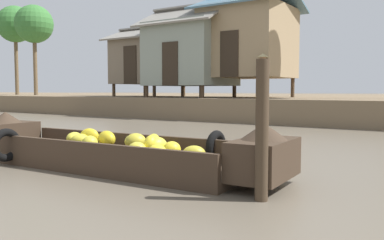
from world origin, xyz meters
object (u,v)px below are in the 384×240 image
object	(u,v)px
banana_boat	(110,150)
vendor_person	(263,73)
stilt_house_mid_left	(191,53)
stilt_house_left	(149,60)
stilt_house_mid_right	(248,41)
palm_tree_mid	(34,25)
palm_tree_far	(15,25)
mooring_post	(262,131)

from	to	relation	value
banana_boat	vendor_person	xyz separation A→B (m)	(-1.88, 9.71, 1.52)
banana_boat	stilt_house_mid_left	xyz separation A→B (m)	(-5.88, 10.95, 2.55)
banana_boat	vendor_person	world-z (taller)	vendor_person
stilt_house_mid_left	banana_boat	bearing A→B (deg)	-61.75
stilt_house_left	stilt_house_mid_left	bearing A→B (deg)	-14.88
stilt_house_mid_right	palm_tree_mid	size ratio (longest dim) A/B	0.80
stilt_house_left	vendor_person	xyz separation A→B (m)	(7.16, -2.08, -0.91)
stilt_house_mid_left	palm_tree_far	distance (m)	15.30
stilt_house_mid_left	vendor_person	bearing A→B (deg)	-17.20
banana_boat	stilt_house_mid_right	world-z (taller)	stilt_house_mid_right
banana_boat	palm_tree_mid	xyz separation A→B (m)	(-18.10, 11.63, 4.95)
stilt_house_left	palm_tree_mid	bearing A→B (deg)	-178.98
stilt_house_left	vendor_person	bearing A→B (deg)	-16.19
stilt_house_mid_right	mooring_post	world-z (taller)	stilt_house_mid_right
stilt_house_mid_left	mooring_post	xyz separation A→B (m)	(8.55, -11.39, -2.07)
stilt_house_mid_left	vendor_person	world-z (taller)	stilt_house_mid_left
palm_tree_far	stilt_house_mid_left	bearing A→B (deg)	-4.60
stilt_house_mid_left	mooring_post	distance (m)	14.39
stilt_house_mid_right	stilt_house_left	bearing A→B (deg)	177.91
banana_boat	stilt_house_left	xyz separation A→B (m)	(-9.03, 11.79, 2.42)
palm_tree_far	mooring_post	world-z (taller)	palm_tree_far
banana_boat	palm_tree_far	world-z (taller)	palm_tree_far
palm_tree_far	palm_tree_mid	bearing A→B (deg)	-10.77
stilt_house_left	palm_tree_mid	size ratio (longest dim) A/B	0.66
banana_boat	mooring_post	xyz separation A→B (m)	(2.67, -0.44, 0.48)
stilt_house_mid_left	stilt_house_mid_right	xyz separation A→B (m)	(2.50, 0.63, 0.42)
vendor_person	stilt_house_left	bearing A→B (deg)	163.81
palm_tree_mid	palm_tree_far	xyz separation A→B (m)	(-2.79, 0.53, 0.30)
banana_boat	mooring_post	distance (m)	2.75
banana_boat	vendor_person	size ratio (longest dim) A/B	3.37
stilt_house_left	banana_boat	bearing A→B (deg)	-52.54
mooring_post	palm_tree_mid	bearing A→B (deg)	149.84
mooring_post	palm_tree_far	bearing A→B (deg)	151.86
mooring_post	banana_boat	bearing A→B (deg)	170.62
stilt_house_mid_right	vendor_person	bearing A→B (deg)	-51.07
stilt_house_left	stilt_house_mid_right	distance (m)	5.68
banana_boat	stilt_house_mid_left	distance (m)	12.69
vendor_person	banana_boat	bearing A→B (deg)	-79.07
banana_boat	mooring_post	size ratio (longest dim) A/B	3.74
stilt_house_mid_right	mooring_post	xyz separation A→B (m)	(6.06, -12.02, -2.49)
palm_tree_mid	mooring_post	world-z (taller)	palm_tree_mid
stilt_house_mid_right	vendor_person	distance (m)	2.81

